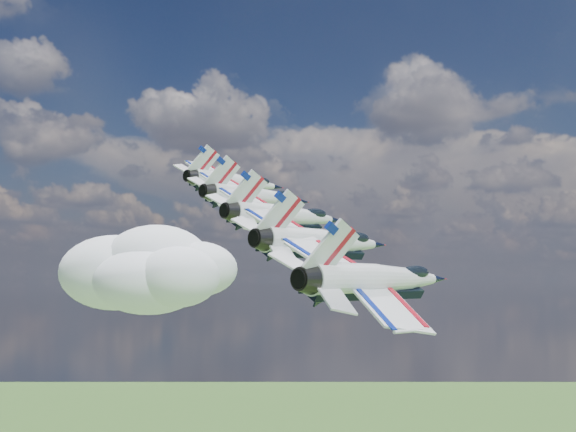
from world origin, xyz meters
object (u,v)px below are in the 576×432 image
at_px(jet_1, 260,197).
at_px(jet_4, 381,279).
at_px(jet_2, 288,216).
at_px(jet_3, 326,242).
at_px(jet_0, 238,182).

bearing_deg(jet_1, jet_4, -28.15).
relative_size(jet_1, jet_2, 1.00).
distance_m(jet_2, jet_3, 11.90).
relative_size(jet_0, jet_3, 1.00).
bearing_deg(jet_0, jet_1, -28.15).
xyz_separation_m(jet_0, jet_2, (14.89, -17.39, -6.48)).
bearing_deg(jet_1, jet_0, 151.85).
height_order(jet_3, jet_4, jet_3).
bearing_deg(jet_4, jet_0, 151.85).
relative_size(jet_0, jet_4, 1.00).
height_order(jet_1, jet_3, jet_1).
distance_m(jet_3, jet_4, 11.90).
relative_size(jet_0, jet_2, 1.00).
relative_size(jet_2, jet_4, 1.00).
height_order(jet_0, jet_3, jet_0).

